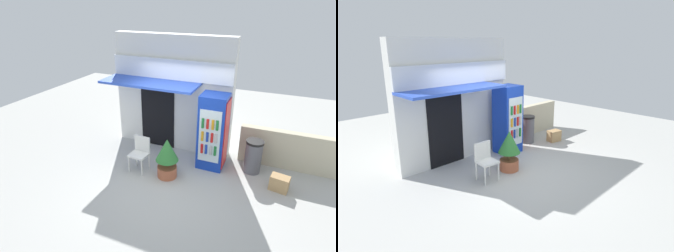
{
  "view_description": "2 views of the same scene",
  "coord_description": "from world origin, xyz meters",
  "views": [
    {
      "loc": [
        2.27,
        -5.22,
        3.97
      ],
      "look_at": [
        -0.11,
        0.37,
        1.2
      ],
      "focal_mm": 29.99,
      "sensor_mm": 36.0,
      "label": 1
    },
    {
      "loc": [
        -4.61,
        -4.5,
        3.06
      ],
      "look_at": [
        0.22,
        0.39,
        1.02
      ],
      "focal_mm": 30.33,
      "sensor_mm": 36.0,
      "label": 2
    }
  ],
  "objects": [
    {
      "name": "trash_bin",
      "position": [
        1.87,
        1.08,
        0.43
      ],
      "size": [
        0.43,
        0.43,
        0.85
      ],
      "color": "#595960",
      "rests_on": "ground"
    },
    {
      "name": "ground",
      "position": [
        0.0,
        0.0,
        0.0
      ],
      "size": [
        16.0,
        16.0,
        0.0
      ],
      "primitive_type": "plane",
      "color": "#B2B2AD"
    },
    {
      "name": "stone_boundary_wall",
      "position": [
        2.63,
        1.61,
        0.5
      ],
      "size": [
        2.36,
        0.21,
        0.99
      ],
      "primitive_type": "cube",
      "color": "beige",
      "rests_on": "ground"
    },
    {
      "name": "drink_cooler",
      "position": [
        0.85,
        0.95,
        0.96
      ],
      "size": [
        0.67,
        0.66,
        1.93
      ],
      "color": "#1438B2",
      "rests_on": "ground"
    },
    {
      "name": "plastic_chair",
      "position": [
        -0.74,
        0.1,
        0.52
      ],
      "size": [
        0.46,
        0.43,
        0.88
      ],
      "color": "silver",
      "rests_on": "ground"
    },
    {
      "name": "storefront_building",
      "position": [
        -0.51,
        1.57,
        1.62
      ],
      "size": [
        3.31,
        1.24,
        3.16
      ],
      "color": "silver",
      "rests_on": "ground"
    },
    {
      "name": "cardboard_box",
      "position": [
        2.54,
        0.55,
        0.18
      ],
      "size": [
        0.44,
        0.34,
        0.35
      ],
      "primitive_type": "cube",
      "rotation": [
        0.0,
        0.0,
        -0.18
      ],
      "color": "tan",
      "rests_on": "ground"
    },
    {
      "name": "potted_plant_near_shop",
      "position": [
        0.0,
        0.06,
        0.57
      ],
      "size": [
        0.55,
        0.55,
        1.01
      ],
      "color": "#AD5B3D",
      "rests_on": "ground"
    }
  ]
}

